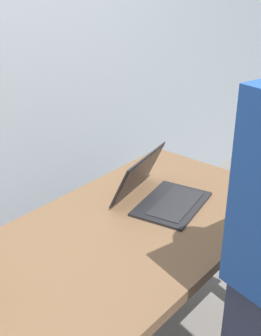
% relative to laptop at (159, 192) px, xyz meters
% --- Properties ---
extents(desk, '(1.54, 0.77, 0.77)m').
position_rel_laptop_xyz_m(desk, '(-0.30, -0.03, -0.17)').
color(desk, brown).
rests_on(desk, ground).
extents(laptop, '(0.39, 0.39, 0.21)m').
position_rel_laptop_xyz_m(laptop, '(0.00, 0.00, 0.00)').
color(laptop, black).
rests_on(laptop, desk).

